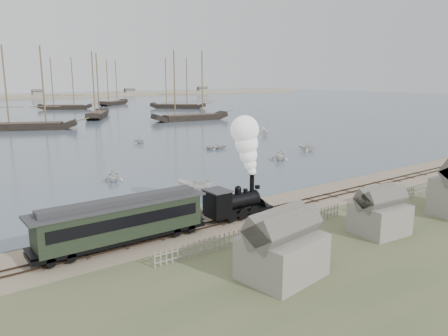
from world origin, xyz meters
TOP-DOWN VIEW (x-y plane):
  - ground at (0.00, 0.00)m, footprint 600.00×600.00m
  - rail_track at (0.00, -2.00)m, footprint 120.00×1.80m
  - picket_fence_west at (-6.50, -7.00)m, footprint 19.00×0.10m
  - picket_fence_east at (12.50, -7.50)m, footprint 15.00×0.10m
  - shed_left at (-10.00, -13.00)m, footprint 5.00×4.00m
  - shed_mid at (2.00, -12.00)m, footprint 4.00×3.50m
  - locomotive at (-3.98, -2.00)m, footprint 7.19×2.68m
  - passenger_coach at (-16.11, -2.00)m, footprint 13.63×2.63m
  - beached_dinghy at (-5.55, -0.14)m, footprint 5.09×5.36m
  - rowboat_1 at (-8.46, 18.16)m, footprint 3.66×3.68m
  - rowboat_2 at (-3.53, 7.48)m, footprint 4.07×3.88m
  - rowboat_3 at (15.87, 30.24)m, footprint 3.40×4.26m
  - rowboat_4 at (17.59, 15.91)m, footprint 3.87×4.12m
  - rowboat_5 at (36.13, 40.13)m, footprint 3.92×3.72m
  - rowboat_7 at (7.67, 44.57)m, footprint 3.38×3.20m
  - rowboat_8 at (27.12, 19.15)m, footprint 4.03×3.88m
  - schooner_2 at (-3.67, 80.50)m, footprint 21.71×13.21m
  - schooner_3 at (20.78, 100.56)m, footprint 14.31×20.32m
  - schooner_4 at (39.69, 76.69)m, footprint 23.46×7.80m
  - schooner_5 at (61.36, 120.46)m, footprint 19.21×19.15m
  - schooner_8 at (23.44, 141.86)m, footprint 19.65×13.20m
  - schooner_9 at (49.15, 156.24)m, footprint 18.74×16.32m

SIDE VIEW (x-z plane):
  - ground at x=0.00m, z-range 0.00..0.00m
  - picket_fence_west at x=-6.50m, z-range -0.60..0.60m
  - picket_fence_east at x=12.50m, z-range -0.60..0.60m
  - shed_left at x=-10.00m, z-range -2.05..2.05m
  - shed_mid at x=2.00m, z-range -1.80..1.80m
  - rail_track at x=0.00m, z-range -0.04..0.12m
  - beached_dinghy at x=-5.55m, z-range 0.00..0.90m
  - rowboat_3 at x=15.87m, z-range 0.06..0.85m
  - rowboat_7 at x=7.67m, z-range 0.06..1.46m
  - rowboat_1 at x=-8.46m, z-range 0.06..1.53m
  - rowboat_5 at x=36.13m, z-range 0.06..1.58m
  - rowboat_2 at x=-3.53m, z-range 0.06..1.64m
  - rowboat_8 at x=27.12m, z-range 0.06..1.69m
  - rowboat_4 at x=17.59m, z-range 0.06..1.80m
  - passenger_coach at x=-16.11m, z-range 0.44..3.75m
  - locomotive at x=-3.98m, z-range -0.34..8.62m
  - schooner_2 at x=-3.67m, z-range 0.06..20.06m
  - schooner_3 at x=20.78m, z-range 0.06..20.06m
  - schooner_4 at x=39.69m, z-range 0.06..20.06m
  - schooner_5 at x=61.36m, z-range 0.06..20.06m
  - schooner_8 at x=23.44m, z-range 0.06..20.06m
  - schooner_9 at x=49.15m, z-range 0.06..20.06m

